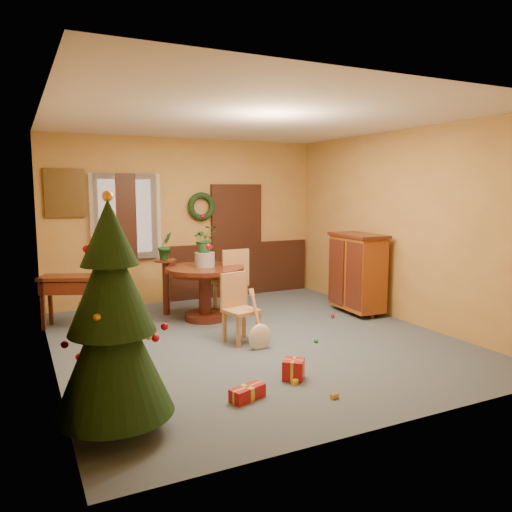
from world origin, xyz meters
TOP-DOWN VIEW (x-y plane):
  - room_envelope at (0.21, 2.70)m, footprint 5.50×5.50m
  - dining_table at (-0.22, 1.26)m, footprint 1.20×1.20m
  - urn at (-0.22, 1.26)m, footprint 0.31×0.31m
  - centerpiece_plant at (-0.22, 1.26)m, footprint 0.37×0.32m
  - chair_near at (-0.22, 0.02)m, footprint 0.47×0.47m
  - chair_far at (0.30, 1.41)m, footprint 0.49×0.49m
  - guitar at (-0.10, -0.40)m, footprint 0.34×0.49m
  - plant_stand at (-0.68, 1.82)m, footprint 0.35×0.35m
  - stand_plant at (-0.68, 1.82)m, footprint 0.30×0.28m
  - christmas_tree at (-2.15, -1.84)m, footprint 0.97×0.97m
  - writing_desk at (-2.12, 1.72)m, footprint 0.96×0.73m
  - sideboard at (2.15, 0.57)m, footprint 0.58×1.04m
  - gift_a at (-2.15, -1.06)m, footprint 0.31×0.26m
  - gift_b at (-0.23, -1.46)m, footprint 0.30×0.30m
  - gift_c at (-2.15, -1.18)m, footprint 0.31×0.27m
  - gift_d at (-0.89, -1.72)m, footprint 0.39×0.26m
  - toy_a at (0.24, 0.18)m, footprint 0.09×0.09m
  - toy_b at (0.68, -0.50)m, footprint 0.06×0.06m
  - toy_c at (-0.29, -1.60)m, footprint 0.09×0.09m
  - toy_d at (1.61, 0.47)m, footprint 0.06×0.06m
  - toy_e at (-0.13, -2.07)m, footprint 0.09×0.07m

SIDE VIEW (x-z plane):
  - toy_a at x=0.24m, z-range 0.00..0.05m
  - toy_c at x=-0.29m, z-range 0.00..0.05m
  - toy_e at x=-0.13m, z-range 0.00..0.05m
  - toy_b at x=0.68m, z-range 0.00..0.06m
  - toy_d at x=1.61m, z-range 0.00..0.06m
  - gift_d at x=-0.89m, z-range 0.00..0.13m
  - gift_c at x=-2.15m, z-range 0.00..0.14m
  - gift_a at x=-2.15m, z-range 0.00..0.15m
  - gift_b at x=-0.23m, z-range 0.00..0.21m
  - guitar at x=-0.10m, z-range 0.01..0.73m
  - chair_near at x=-0.22m, z-range 0.03..0.95m
  - plant_stand at x=-0.68m, z-range 0.11..1.01m
  - chair_far at x=0.30m, z-range 0.04..1.10m
  - writing_desk at x=-2.12m, z-range 0.19..0.96m
  - dining_table at x=-0.22m, z-range 0.17..0.99m
  - sideboard at x=2.15m, z-range 0.05..1.35m
  - urn at x=-0.22m, z-range 0.83..1.05m
  - christmas_tree at x=-2.15m, z-range -0.05..1.95m
  - room_envelope at x=0.21m, z-range -1.63..3.87m
  - stand_plant at x=-0.68m, z-range 0.90..1.34m
  - centerpiece_plant at x=-0.22m, z-range 1.05..1.46m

